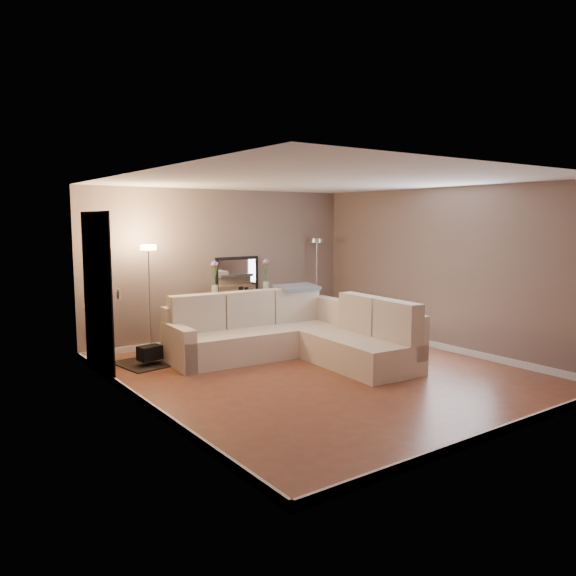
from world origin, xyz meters
TOP-DOWN VIEW (x-y plane):
  - floor at (0.00, 0.00)m, footprint 5.00×5.50m
  - ceiling at (0.00, 0.00)m, footprint 5.00×5.50m
  - wall_back at (0.00, 2.76)m, footprint 5.00×0.02m
  - wall_front at (0.00, -2.76)m, footprint 5.00×0.02m
  - wall_left at (-2.51, 0.00)m, footprint 0.02×5.50m
  - wall_right at (2.51, 0.00)m, footprint 0.02×5.50m
  - baseboard_back at (0.00, 2.73)m, footprint 5.00×0.03m
  - baseboard_front at (0.00, -2.73)m, footprint 5.00×0.03m
  - baseboard_left at (-2.48, 0.00)m, footprint 0.03×5.50m
  - baseboard_right at (2.48, 0.00)m, footprint 0.03×5.50m
  - doorway at (-2.48, 1.70)m, footprint 0.02×1.20m
  - switch_plate at (-2.48, 0.85)m, footprint 0.02×0.08m
  - sectional_sofa at (0.19, 0.94)m, footprint 2.85×2.87m
  - throw_blanket at (0.74, 1.58)m, footprint 0.71×0.42m
  - console_table at (0.20, 2.59)m, footprint 1.21×0.36m
  - leaning_mirror at (0.27, 2.75)m, footprint 0.85×0.07m
  - table_decor at (0.27, 2.56)m, footprint 0.51×0.12m
  - flower_vase_left at (-0.24, 2.61)m, footprint 0.14×0.11m
  - flower_vase_right at (0.78, 2.57)m, footprint 0.14×0.11m
  - floor_lamp_lit at (-1.53, 2.27)m, footprint 0.28×0.28m
  - floor_lamp_unlit at (1.87, 2.49)m, footprint 0.30×0.30m
  - charcoal_rug at (-1.57, 1.93)m, footprint 1.23×1.00m
  - black_bag at (-1.74, 1.80)m, footprint 0.35×0.27m

SIDE VIEW (x-z plane):
  - floor at x=0.00m, z-range -0.01..0.00m
  - charcoal_rug at x=-1.57m, z-range 0.00..0.01m
  - baseboard_back at x=0.00m, z-range 0.00..0.10m
  - baseboard_front at x=0.00m, z-range 0.00..0.10m
  - baseboard_left at x=-2.48m, z-range 0.00..0.10m
  - baseboard_right at x=2.48m, z-range 0.00..0.10m
  - black_bag at x=-1.74m, z-range 0.08..0.28m
  - sectional_sofa at x=0.19m, z-range -0.13..0.86m
  - console_table at x=0.20m, z-range 0.05..0.79m
  - table_decor at x=0.27m, z-range 0.74..0.86m
  - throw_blanket at x=0.74m, z-range 0.94..1.03m
  - flower_vase_left at x=-0.24m, z-range 0.72..1.35m
  - flower_vase_right at x=0.78m, z-range 0.72..1.35m
  - doorway at x=-2.48m, z-range 0.00..2.20m
  - leaning_mirror at x=0.27m, z-range 0.78..1.44m
  - switch_plate at x=-2.48m, z-range 1.14..1.26m
  - floor_lamp_lit at x=-1.53m, z-range 0.35..2.06m
  - floor_lamp_unlit at x=1.87m, z-range 0.36..2.10m
  - wall_back at x=0.00m, z-range 0.00..2.60m
  - wall_front at x=0.00m, z-range 0.00..2.60m
  - wall_left at x=-2.51m, z-range 0.00..2.60m
  - wall_right at x=2.51m, z-range 0.00..2.60m
  - ceiling at x=0.00m, z-range 2.60..2.61m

